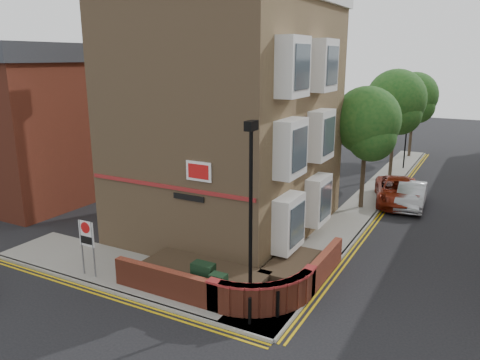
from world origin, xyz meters
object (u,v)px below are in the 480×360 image
object	(u,v)px
utility_cabinet_large	(203,279)
zone_sign	(87,238)
silver_car_near	(411,196)
lamppost	(251,218)

from	to	relation	value
utility_cabinet_large	zone_sign	bearing A→B (deg)	-170.31
silver_car_near	zone_sign	bearing A→B (deg)	-126.29
zone_sign	silver_car_near	bearing A→B (deg)	58.09
lamppost	utility_cabinet_large	xyz separation A→B (m)	(-1.90, 0.10, -2.62)
utility_cabinet_large	silver_car_near	size ratio (longest dim) A/B	0.29
utility_cabinet_large	zone_sign	xyz separation A→B (m)	(-4.70, -0.80, 0.92)
utility_cabinet_large	lamppost	bearing A→B (deg)	-3.01
utility_cabinet_large	silver_car_near	world-z (taller)	silver_car_near
lamppost	utility_cabinet_large	bearing A→B (deg)	176.99
zone_sign	lamppost	bearing A→B (deg)	6.07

